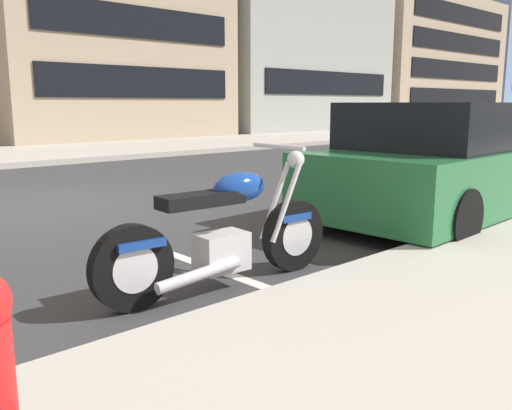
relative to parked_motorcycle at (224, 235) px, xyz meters
name	(u,v)px	position (x,y,z in m)	size (l,w,h in m)	color
ground_plane	(37,206)	(0.22, 4.49, -0.42)	(260.00, 260.00, 0.00)	#333335
sidewalk_far_curb	(274,139)	(12.22, 11.91, -0.35)	(120.00, 5.00, 0.14)	#ADA89E
parking_stall_stripe	(233,276)	(0.22, 0.17, -0.42)	(0.12, 2.20, 0.01)	silver
parked_motorcycle	(224,235)	(0.00, 0.00, 0.00)	(2.15, 0.62, 1.11)	black
parked_car_at_intersection	(444,164)	(3.73, 0.20, 0.26)	(4.16, 2.02, 1.45)	#236638
townhouse_corner_block	(79,16)	(7.82, 18.95, 4.54)	(9.09, 9.57, 9.93)	tan
townhouse_far_uphill	(272,26)	(18.25, 18.30, 5.04)	(10.37, 8.25, 10.93)	#939993
townhouse_behind_pole	(398,65)	(30.80, 18.71, 3.67)	(13.05, 9.10, 8.18)	tan
townhouse_near_left	(487,40)	(45.29, 19.37, 6.48)	(15.14, 10.40, 13.80)	#6B84B2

